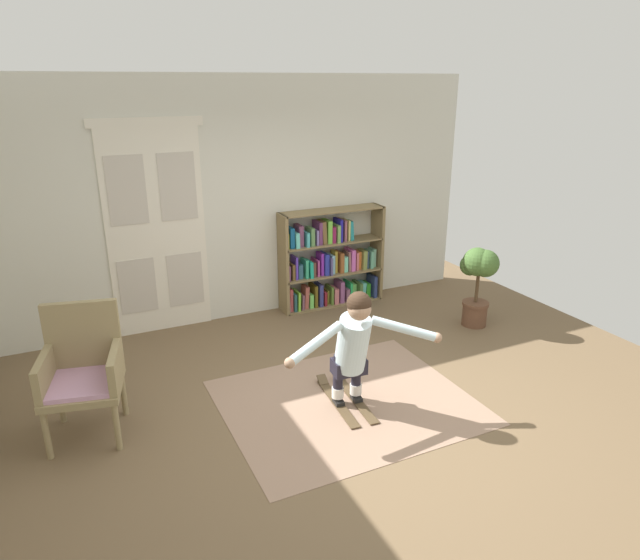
{
  "coord_description": "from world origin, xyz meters",
  "views": [
    {
      "loc": [
        -2.1,
        -3.85,
        2.82
      ],
      "look_at": [
        0.03,
        0.64,
        1.05
      ],
      "focal_mm": 31.59,
      "sensor_mm": 36.0,
      "label": 1
    }
  ],
  "objects_px": {
    "bookshelf": "(330,263)",
    "person_skier": "(354,342)",
    "potted_plant": "(478,276)",
    "wicker_chair": "(83,369)",
    "skis_pair": "(345,398)"
  },
  "relations": [
    {
      "from": "person_skier",
      "to": "potted_plant",
      "type": "bearing_deg",
      "value": 24.06
    },
    {
      "from": "bookshelf",
      "to": "person_skier",
      "type": "height_order",
      "value": "bookshelf"
    },
    {
      "from": "potted_plant",
      "to": "skis_pair",
      "type": "distance_m",
      "value": 2.42
    },
    {
      "from": "potted_plant",
      "to": "skis_pair",
      "type": "height_order",
      "value": "potted_plant"
    },
    {
      "from": "wicker_chair",
      "to": "skis_pair",
      "type": "relative_size",
      "value": 1.22
    },
    {
      "from": "bookshelf",
      "to": "person_skier",
      "type": "bearing_deg",
      "value": -111.74
    },
    {
      "from": "potted_plant",
      "to": "skis_pair",
      "type": "relative_size",
      "value": 1.11
    },
    {
      "from": "bookshelf",
      "to": "wicker_chair",
      "type": "distance_m",
      "value": 3.54
    },
    {
      "from": "bookshelf",
      "to": "person_skier",
      "type": "xyz_separation_m",
      "value": [
        -0.95,
        -2.38,
        0.1
      ]
    },
    {
      "from": "potted_plant",
      "to": "wicker_chair",
      "type": "bearing_deg",
      "value": -176.06
    },
    {
      "from": "wicker_chair",
      "to": "potted_plant",
      "type": "relative_size",
      "value": 1.1
    },
    {
      "from": "skis_pair",
      "to": "wicker_chair",
      "type": "bearing_deg",
      "value": 166.45
    },
    {
      "from": "bookshelf",
      "to": "skis_pair",
      "type": "xyz_separation_m",
      "value": [
        -0.94,
        -2.22,
        -0.55
      ]
    },
    {
      "from": "wicker_chair",
      "to": "skis_pair",
      "type": "xyz_separation_m",
      "value": [
        2.17,
        -0.52,
        -0.56
      ]
    },
    {
      "from": "bookshelf",
      "to": "person_skier",
      "type": "distance_m",
      "value": 2.57
    }
  ]
}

